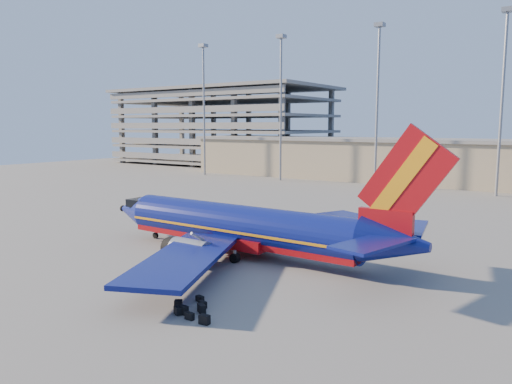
# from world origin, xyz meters

# --- Properties ---
(ground) EXTENTS (220.00, 220.00, 0.00)m
(ground) POSITION_xyz_m (0.00, 0.00, 0.00)
(ground) COLOR slate
(ground) RESTS_ON ground
(terminal_building) EXTENTS (122.00, 16.00, 8.50)m
(terminal_building) POSITION_xyz_m (10.00, 58.00, 4.32)
(terminal_building) COLOR gray
(terminal_building) RESTS_ON ground
(parking_garage) EXTENTS (62.00, 32.00, 21.40)m
(parking_garage) POSITION_xyz_m (-62.00, 74.05, 11.73)
(parking_garage) COLOR slate
(parking_garage) RESTS_ON ground
(light_mast_row) EXTENTS (101.60, 1.60, 28.65)m
(light_mast_row) POSITION_xyz_m (5.00, 46.00, 17.55)
(light_mast_row) COLOR gray
(light_mast_row) RESTS_ON ground
(aircraft_main) EXTENTS (33.00, 31.78, 11.18)m
(aircraft_main) POSITION_xyz_m (3.71, -5.73, 2.39)
(aircraft_main) COLOR navy
(aircraft_main) RESTS_ON ground
(luggage_pile) EXTENTS (3.80, 2.99, 0.53)m
(luggage_pile) POSITION_xyz_m (8.85, -18.37, 0.23)
(luggage_pile) COLOR black
(luggage_pile) RESTS_ON ground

